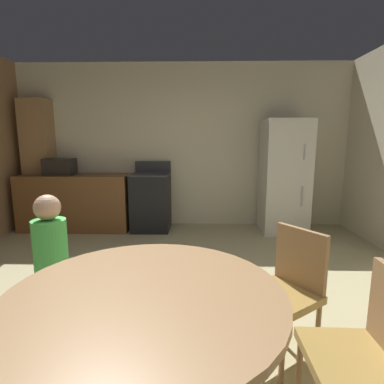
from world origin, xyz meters
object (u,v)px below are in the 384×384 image
(chair_northeast, at_px, (288,286))
(refrigerator, at_px, (284,177))
(dining_table, at_px, (146,322))
(person_child, at_px, (52,268))
(microwave, at_px, (60,167))
(chair_east, at_px, (367,350))
(oven_range, at_px, (151,201))

(chair_northeast, bearing_deg, refrigerator, -139.83)
(chair_northeast, bearing_deg, dining_table, -0.00)
(chair_northeast, height_order, person_child, person_child)
(refrigerator, relative_size, microwave, 4.00)
(microwave, height_order, chair_east, microwave)
(chair_east, xyz_separation_m, person_child, (-1.76, 0.66, 0.08))
(person_child, bearing_deg, refrigerator, 90.31)
(dining_table, relative_size, chair_east, 1.47)
(oven_range, xyz_separation_m, chair_northeast, (1.36, -2.92, 0.03))
(oven_range, distance_m, refrigerator, 2.16)
(dining_table, distance_m, person_child, 0.99)
(oven_range, height_order, person_child, oven_range)
(dining_table, height_order, person_child, person_child)
(dining_table, distance_m, chair_east, 1.01)
(microwave, height_order, chair_northeast, microwave)
(oven_range, distance_m, microwave, 1.56)
(microwave, relative_size, dining_table, 0.34)
(oven_range, xyz_separation_m, person_child, (-0.22, -2.86, 0.11))
(chair_east, bearing_deg, chair_northeast, -71.80)
(dining_table, xyz_separation_m, person_child, (-0.76, 0.64, -0.03))
(oven_range, bearing_deg, refrigerator, -1.45)
(chair_northeast, bearing_deg, chair_east, 71.80)
(refrigerator, bearing_deg, oven_range, 178.55)
(dining_table, height_order, chair_northeast, chair_northeast)
(oven_range, height_order, refrigerator, refrigerator)
(oven_range, xyz_separation_m, microwave, (-1.46, -0.00, 0.56))
(chair_northeast, distance_m, person_child, 1.58)
(dining_table, bearing_deg, chair_east, -1.33)
(microwave, relative_size, chair_east, 0.51)
(oven_range, bearing_deg, person_child, -94.39)
(chair_east, relative_size, chair_northeast, 1.00)
(dining_table, relative_size, chair_northeast, 1.47)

